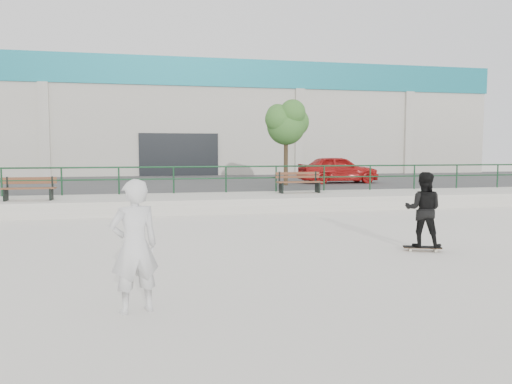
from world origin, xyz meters
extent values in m
plane|color=white|center=(0.00, 0.00, 0.00)|extent=(120.00, 120.00, 0.00)
cube|color=#BCB9AB|center=(0.00, 9.50, 0.25)|extent=(30.00, 3.00, 0.50)
cube|color=#3E3E3E|center=(0.00, 18.00, 0.25)|extent=(60.00, 14.00, 0.50)
cylinder|color=#163E23|center=(0.00, 10.80, 1.50)|extent=(28.00, 0.06, 0.06)
cylinder|color=#163E23|center=(0.00, 10.80, 1.05)|extent=(28.00, 0.05, 0.05)
cylinder|color=#163E23|center=(-7.00, 10.80, 1.00)|extent=(0.06, 0.06, 1.00)
cylinder|color=#163E23|center=(-5.00, 10.80, 1.00)|extent=(0.06, 0.06, 1.00)
cylinder|color=#163E23|center=(-3.00, 10.80, 1.00)|extent=(0.06, 0.06, 1.00)
cylinder|color=#163E23|center=(-1.00, 10.80, 1.00)|extent=(0.06, 0.06, 1.00)
cylinder|color=#163E23|center=(1.00, 10.80, 1.00)|extent=(0.06, 0.06, 1.00)
cylinder|color=#163E23|center=(3.00, 10.80, 1.00)|extent=(0.06, 0.06, 1.00)
cylinder|color=#163E23|center=(5.00, 10.80, 1.00)|extent=(0.06, 0.06, 1.00)
cylinder|color=#163E23|center=(7.00, 10.80, 1.00)|extent=(0.06, 0.06, 1.00)
cylinder|color=#163E23|center=(9.00, 10.80, 1.00)|extent=(0.06, 0.06, 1.00)
cylinder|color=#163E23|center=(11.00, 10.80, 1.00)|extent=(0.06, 0.06, 1.00)
cylinder|color=#163E23|center=(13.00, 10.80, 1.00)|extent=(0.06, 0.06, 1.00)
cube|color=#AFAA9D|center=(0.00, 32.00, 4.00)|extent=(44.00, 16.00, 8.00)
cube|color=#1A7785|center=(0.00, 32.00, 7.10)|extent=(44.20, 16.20, 1.80)
cube|color=black|center=(0.00, 23.95, 1.60)|extent=(5.00, 0.15, 3.20)
cube|color=#AFAA9D|center=(-8.00, 23.90, 3.10)|extent=(0.60, 0.25, 6.20)
cube|color=#AFAA9D|center=(8.00, 23.90, 3.10)|extent=(0.60, 0.25, 6.20)
cube|color=#AFAA9D|center=(16.00, 23.90, 3.10)|extent=(0.60, 0.25, 6.20)
cube|color=brown|center=(-5.75, 8.92, 0.90)|extent=(1.66, 0.12, 0.04)
cube|color=brown|center=(-5.75, 9.09, 0.90)|extent=(1.66, 0.12, 0.04)
cube|color=brown|center=(-5.75, 9.26, 0.90)|extent=(1.66, 0.12, 0.04)
cube|color=brown|center=(-5.75, 9.33, 1.07)|extent=(1.66, 0.05, 0.09)
cube|color=brown|center=(-5.75, 9.33, 1.20)|extent=(1.66, 0.05, 0.09)
cube|color=black|center=(-6.44, 9.10, 0.69)|extent=(0.06, 0.46, 0.39)
cube|color=black|center=(-6.44, 9.34, 1.07)|extent=(0.06, 0.05, 0.39)
cube|color=black|center=(-5.06, 9.09, 0.69)|extent=(0.06, 0.46, 0.39)
cube|color=black|center=(-5.05, 9.33, 1.07)|extent=(0.06, 0.05, 0.39)
cube|color=brown|center=(3.72, 9.83, 0.92)|extent=(1.75, 0.13, 0.04)
cube|color=brown|center=(3.72, 10.01, 0.92)|extent=(1.75, 0.13, 0.04)
cube|color=brown|center=(3.72, 10.18, 0.92)|extent=(1.75, 0.13, 0.04)
cube|color=brown|center=(3.72, 10.26, 1.10)|extent=(1.75, 0.05, 0.10)
cube|color=brown|center=(3.72, 10.26, 1.24)|extent=(1.75, 0.05, 0.10)
cube|color=black|center=(2.99, 10.01, 0.70)|extent=(0.06, 0.49, 0.41)
cube|color=black|center=(2.99, 10.26, 1.10)|extent=(0.06, 0.05, 0.41)
cube|color=black|center=(4.45, 10.01, 0.70)|extent=(0.06, 0.49, 0.41)
cube|color=black|center=(4.45, 10.27, 1.10)|extent=(0.06, 0.05, 0.41)
cylinder|color=#4E3E27|center=(4.33, 14.16, 1.68)|extent=(0.20, 0.20, 2.36)
sphere|color=#245E22|center=(4.33, 14.16, 3.25)|extent=(1.77, 1.77, 1.77)
sphere|color=#245E22|center=(4.83, 14.45, 3.45)|extent=(1.38, 1.38, 1.38)
sphere|color=#245E22|center=(3.94, 13.96, 3.55)|extent=(1.28, 1.28, 1.28)
sphere|color=#245E22|center=(4.53, 13.76, 3.84)|extent=(1.18, 1.18, 1.18)
sphere|color=#245E22|center=(4.04, 14.55, 3.74)|extent=(1.08, 1.08, 1.08)
imported|color=red|center=(7.31, 15.17, 1.18)|extent=(3.98, 1.62, 1.35)
cube|color=black|center=(3.73, 1.22, 0.09)|extent=(0.80, 0.45, 0.02)
cube|color=brown|center=(3.73, 1.22, 0.07)|extent=(0.80, 0.45, 0.01)
cube|color=gray|center=(3.49, 1.31, 0.04)|extent=(0.11, 0.17, 0.03)
cube|color=gray|center=(3.98, 1.13, 0.04)|extent=(0.11, 0.17, 0.03)
cylinder|color=beige|center=(3.46, 1.22, 0.03)|extent=(0.06, 0.04, 0.06)
cylinder|color=beige|center=(3.52, 1.40, 0.03)|extent=(0.06, 0.04, 0.06)
cylinder|color=beige|center=(3.95, 1.04, 0.03)|extent=(0.06, 0.04, 0.06)
cylinder|color=beige|center=(4.01, 1.22, 0.03)|extent=(0.06, 0.04, 0.06)
imported|color=black|center=(3.73, 1.22, 0.89)|extent=(0.97, 0.92, 1.58)
imported|color=silver|center=(-2.12, -1.61, 0.88)|extent=(0.74, 0.60, 1.77)
camera|label=1|loc=(-1.92, -8.24, 2.14)|focal=35.00mm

